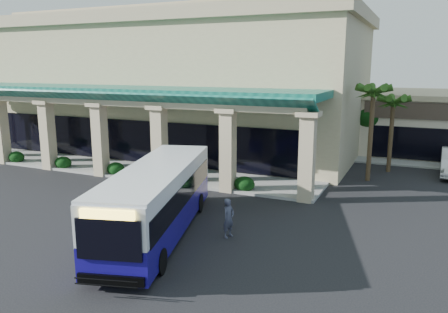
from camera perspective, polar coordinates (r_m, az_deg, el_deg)
The scene contains 8 objects.
ground at distance 21.33m, azimuth -8.96°, elevation -7.62°, with size 110.00×110.00×0.00m, color black.
main_building at distance 37.98m, azimuth -6.13°, elevation 9.66°, with size 30.80×14.80×11.35m, color #BEB288, non-canonical shape.
arcade at distance 30.66m, azimuth -14.74°, elevation 3.55°, with size 30.00×6.20×5.70m, color #0E574B, non-canonical shape.
palm_0 at distance 28.13m, azimuth 18.66°, elevation 3.53°, with size 2.40×2.40×6.60m, color #214713, non-canonical shape.
palm_1 at distance 31.07m, azimuth 21.02°, elevation 3.35°, with size 2.40×2.40×5.80m, color #214713, non-canonical shape.
broadleaf_tree at distance 36.24m, azimuth 18.32°, elevation 3.84°, with size 2.60×2.60×4.81m, color black, non-canonical shape.
transit_bus at distance 18.56m, azimuth -8.64°, elevation -5.77°, with size 2.46×10.58×2.96m, color navy, non-canonical shape.
pedestrian at distance 18.30m, azimuth 0.61°, elevation -8.04°, with size 0.60×0.40×1.66m, color #424557.
Camera 1 is at (11.18, -16.75, 7.03)m, focal length 35.00 mm.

